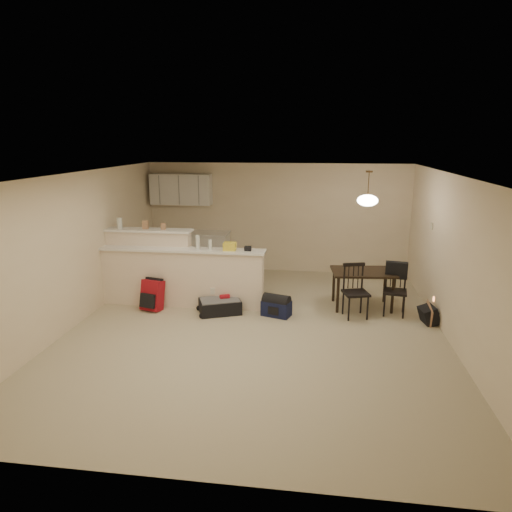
% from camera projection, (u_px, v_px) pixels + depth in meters
% --- Properties ---
extents(room, '(7.00, 7.02, 2.50)m').
position_uv_depth(room, '(256.00, 255.00, 7.18)').
color(room, '#BCB091').
rests_on(room, ground).
extents(breakfast_bar, '(3.08, 0.58, 1.39)m').
position_uv_depth(breakfast_bar, '(170.00, 272.00, 8.51)').
color(breakfast_bar, '#F2DDC4').
rests_on(breakfast_bar, ground).
extents(upper_cabinets, '(1.40, 0.34, 0.70)m').
position_uv_depth(upper_cabinets, '(181.00, 189.00, 10.49)').
color(upper_cabinets, white).
rests_on(upper_cabinets, room).
extents(kitchen_counter, '(1.80, 0.60, 0.90)m').
position_uv_depth(kitchen_counter, '(190.00, 252.00, 10.70)').
color(kitchen_counter, white).
rests_on(kitchen_counter, ground).
extents(thermostat, '(0.02, 0.12, 0.12)m').
position_uv_depth(thermostat, '(432.00, 226.00, 8.22)').
color(thermostat, beige).
rests_on(thermostat, room).
extents(jar, '(0.10, 0.10, 0.20)m').
position_uv_depth(jar, '(120.00, 223.00, 8.56)').
color(jar, silver).
rests_on(jar, breakfast_bar).
extents(cereal_box, '(0.10, 0.07, 0.16)m').
position_uv_depth(cereal_box, '(145.00, 225.00, 8.49)').
color(cereal_box, '#AB7C58').
rests_on(cereal_box, breakfast_bar).
extents(small_box, '(0.08, 0.06, 0.12)m').
position_uv_depth(small_box, '(163.00, 226.00, 8.45)').
color(small_box, '#AB7C58').
rests_on(small_box, breakfast_bar).
extents(bottle_a, '(0.07, 0.07, 0.26)m').
position_uv_depth(bottle_a, '(198.00, 242.00, 8.21)').
color(bottle_a, silver).
rests_on(bottle_a, breakfast_bar).
extents(bottle_b, '(0.06, 0.06, 0.18)m').
position_uv_depth(bottle_b, '(210.00, 245.00, 8.19)').
color(bottle_b, silver).
rests_on(bottle_b, breakfast_bar).
extents(bag_lump, '(0.22, 0.18, 0.14)m').
position_uv_depth(bag_lump, '(230.00, 246.00, 8.15)').
color(bag_lump, '#AB7C58').
rests_on(bag_lump, breakfast_bar).
extents(pouch, '(0.12, 0.10, 0.08)m').
position_uv_depth(pouch, '(248.00, 249.00, 8.11)').
color(pouch, '#AB7C58').
rests_on(pouch, breakfast_bar).
extents(dining_table, '(1.18, 0.84, 0.70)m').
position_uv_depth(dining_table, '(363.00, 275.00, 8.31)').
color(dining_table, black).
rests_on(dining_table, ground).
extents(pendant_lamp, '(0.36, 0.36, 0.62)m').
position_uv_depth(pendant_lamp, '(368.00, 200.00, 7.96)').
color(pendant_lamp, brown).
rests_on(pendant_lamp, room).
extents(dining_chair_near, '(0.50, 0.49, 0.94)m').
position_uv_depth(dining_chair_near, '(356.00, 292.00, 7.87)').
color(dining_chair_near, black).
rests_on(dining_chair_near, ground).
extents(dining_chair_far, '(0.45, 0.43, 0.91)m').
position_uv_depth(dining_chair_far, '(395.00, 290.00, 7.98)').
color(dining_chair_far, black).
rests_on(dining_chair_far, ground).
extents(suitcase, '(0.84, 0.70, 0.24)m').
position_uv_depth(suitcase, '(220.00, 306.00, 8.14)').
color(suitcase, black).
rests_on(suitcase, ground).
extents(red_backpack, '(0.41, 0.32, 0.55)m').
position_uv_depth(red_backpack, '(152.00, 295.00, 8.27)').
color(red_backpack, '#A5121E').
rests_on(red_backpack, ground).
extents(navy_duffel, '(0.55, 0.41, 0.27)m').
position_uv_depth(navy_duffel, '(276.00, 308.00, 8.01)').
color(navy_duffel, '#12183A').
rests_on(navy_duffel, ground).
extents(black_daypack, '(0.29, 0.36, 0.29)m').
position_uv_depth(black_daypack, '(429.00, 315.00, 7.67)').
color(black_daypack, black).
rests_on(black_daypack, ground).
extents(cardboard_sheet, '(0.02, 0.43, 0.33)m').
position_uv_depth(cardboard_sheet, '(429.00, 314.00, 7.66)').
color(cardboard_sheet, '#AB7C58').
rests_on(cardboard_sheet, ground).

